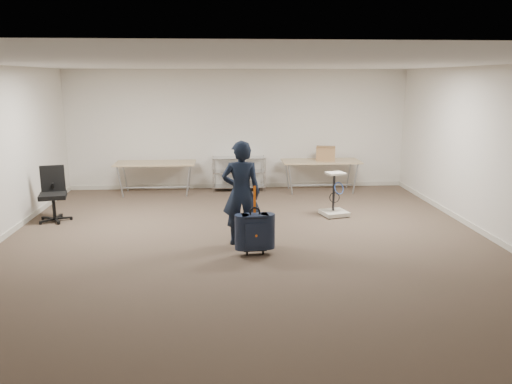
{
  "coord_description": "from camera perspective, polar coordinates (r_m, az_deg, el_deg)",
  "views": [
    {
      "loc": [
        -0.4,
        -7.34,
        2.59
      ],
      "look_at": [
        0.14,
        0.3,
        0.84
      ],
      "focal_mm": 35.0,
      "sensor_mm": 36.0,
      "label": 1
    }
  ],
  "objects": [
    {
      "name": "ground",
      "position": [
        7.79,
        -0.85,
        -6.55
      ],
      "size": [
        9.0,
        9.0,
        0.0
      ],
      "primitive_type": "plane",
      "color": "#423628",
      "rests_on": "ground"
    },
    {
      "name": "room_shell",
      "position": [
        9.09,
        -1.33,
        -3.36
      ],
      "size": [
        8.0,
        9.0,
        9.0
      ],
      "color": "silver",
      "rests_on": "ground"
    },
    {
      "name": "folding_table_left",
      "position": [
        11.54,
        -11.43,
        3.08
      ],
      "size": [
        1.8,
        0.75,
        0.73
      ],
      "color": "tan",
      "rests_on": "ground"
    },
    {
      "name": "folding_table_right",
      "position": [
        11.67,
        7.43,
        3.33
      ],
      "size": [
        1.8,
        0.75,
        0.73
      ],
      "color": "tan",
      "rests_on": "ground"
    },
    {
      "name": "wire_shelf",
      "position": [
        11.74,
        -1.99,
        2.31
      ],
      "size": [
        1.22,
        0.47,
        0.8
      ],
      "color": "silver",
      "rests_on": "ground"
    },
    {
      "name": "person",
      "position": [
        7.82,
        -1.71,
        -0.13
      ],
      "size": [
        0.62,
        0.42,
        1.66
      ],
      "primitive_type": "imported",
      "rotation": [
        0.0,
        0.0,
        3.11
      ],
      "color": "black",
      "rests_on": "ground"
    },
    {
      "name": "suitcase",
      "position": [
        7.44,
        -0.13,
        -4.58
      ],
      "size": [
        0.41,
        0.26,
        1.06
      ],
      "color": "black",
      "rests_on": "ground"
    },
    {
      "name": "office_chair",
      "position": [
        9.98,
        -22.09,
        -1.33
      ],
      "size": [
        0.61,
        0.61,
        1.01
      ],
      "color": "black",
      "rests_on": "ground"
    },
    {
      "name": "equipment_cart",
      "position": [
        9.7,
        8.96,
        -1.41
      ],
      "size": [
        0.56,
        0.56,
        0.85
      ],
      "color": "beige",
      "rests_on": "ground"
    },
    {
      "name": "cardboard_box",
      "position": [
        11.66,
        7.97,
        4.38
      ],
      "size": [
        0.49,
        0.41,
        0.32
      ],
      "primitive_type": "cube",
      "rotation": [
        0.0,
        0.0,
        -0.22
      ],
      "color": "#A0804A",
      "rests_on": "folding_table_right"
    }
  ]
}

